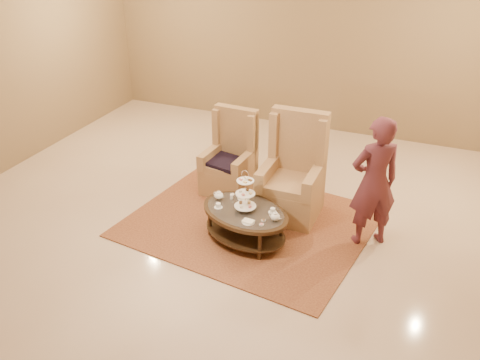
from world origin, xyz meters
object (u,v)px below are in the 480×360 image
at_px(tea_table, 245,216).
at_px(person, 374,183).
at_px(armchair_left, 231,164).
at_px(armchair_right, 293,181).

distance_m(tea_table, person, 1.62).
bearing_deg(tea_table, person, 40.11).
xyz_separation_m(tea_table, armchair_left, (-0.71, 1.18, 0.05)).
height_order(armchair_left, armchair_right, armchair_right).
height_order(tea_table, armchair_right, armchair_right).
xyz_separation_m(armchair_left, armchair_right, (1.04, -0.29, 0.06)).
bearing_deg(armchair_right, person, -16.70).
height_order(armchair_left, person, person).
bearing_deg(armchair_left, armchair_right, -12.02).
xyz_separation_m(tea_table, armchair_right, (0.33, 0.89, 0.12)).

